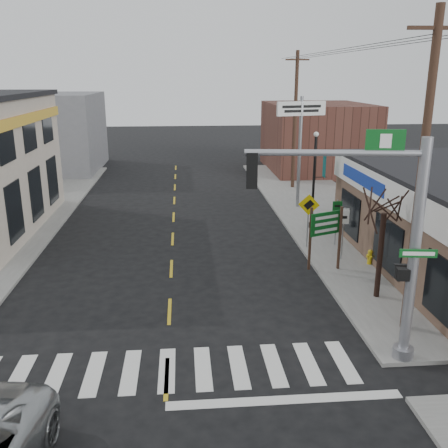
{
  "coord_description": "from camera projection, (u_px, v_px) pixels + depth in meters",
  "views": [
    {
      "loc": [
        0.55,
        -11.79,
        7.85
      ],
      "look_at": [
        1.99,
        5.04,
        2.8
      ],
      "focal_mm": 40.0,
      "sensor_mm": 36.0,
      "label": 1
    }
  ],
  "objects": [
    {
      "name": "utility_pole_far",
      "position": [
        295.0,
        119.0,
        34.51
      ],
      "size": [
        1.62,
        0.24,
        9.32
      ],
      "rotation": [
        0.0,
        0.0,
        0.01
      ],
      "color": "#46331F",
      "rests_on": "sidewalk_right"
    },
    {
      "name": "center_line",
      "position": [
        171.0,
        268.0,
        21.09
      ],
      "size": [
        0.12,
        56.0,
        0.01
      ],
      "primitive_type": "cube",
      "color": "gold",
      "rests_on": "ground"
    },
    {
      "name": "bldg_distant_left",
      "position": [
        44.0,
        132.0,
        42.19
      ],
      "size": [
        9.0,
        10.0,
        6.4
      ],
      "primitive_type": "cube",
      "color": "slate",
      "rests_on": "ground"
    },
    {
      "name": "crosswalk",
      "position": [
        167.0,
        370.0,
        13.84
      ],
      "size": [
        11.0,
        2.2,
        0.01
      ],
      "primitive_type": "cube",
      "color": "silver",
      "rests_on": "ground"
    },
    {
      "name": "ground",
      "position": [
        167.0,
        378.0,
        13.46
      ],
      "size": [
        140.0,
        140.0,
        0.0
      ],
      "primitive_type": "plane",
      "color": "black",
      "rests_on": "ground"
    },
    {
      "name": "shrub_back",
      "position": [
        412.0,
        265.0,
        20.1
      ],
      "size": [
        1.03,
        1.03,
        0.77
      ],
      "primitive_type": "ellipsoid",
      "color": "black",
      "rests_on": "sidewalk_right"
    },
    {
      "name": "dance_center_sign",
      "position": [
        301.0,
        124.0,
        29.18
      ],
      "size": [
        3.09,
        0.19,
        6.56
      ],
      "rotation": [
        0.0,
        0.0,
        0.26
      ],
      "color": "gray",
      "rests_on": "sidewalk_right"
    },
    {
      "name": "ped_crossing_sign",
      "position": [
        309.0,
        211.0,
        22.88
      ],
      "size": [
        0.98,
        0.07,
        2.53
      ],
      "rotation": [
        0.0,
        0.0,
        -0.32
      ],
      "color": "gray",
      "rests_on": "sidewalk_right"
    },
    {
      "name": "guide_sign",
      "position": [
        326.0,
        229.0,
        20.18
      ],
      "size": [
        1.52,
        0.13,
        2.66
      ],
      "rotation": [
        0.0,
        0.0,
        0.4
      ],
      "color": "#402A1E",
      "rests_on": "sidewalk_right"
    },
    {
      "name": "utility_pole_near",
      "position": [
        421.0,
        176.0,
        14.53
      ],
      "size": [
        1.66,
        0.25,
        9.56
      ],
      "rotation": [
        0.0,
        0.0,
        -0.05
      ],
      "color": "#433522",
      "rests_on": "sidewalk_right"
    },
    {
      "name": "bare_tree",
      "position": [
        386.0,
        198.0,
        17.11
      ],
      "size": [
        2.35,
        2.35,
        4.69
      ],
      "rotation": [
        0.0,
        0.0,
        0.03
      ],
      "color": "black",
      "rests_on": "sidewalk_right"
    },
    {
      "name": "traffic_signal_pole",
      "position": [
        389.0,
        230.0,
        13.08
      ],
      "size": [
        5.07,
        0.39,
        6.42
      ],
      "rotation": [
        0.0,
        0.0,
        -0.13
      ],
      "color": "#919299",
      "rests_on": "sidewalk_right"
    },
    {
      "name": "bldg_distant_right",
      "position": [
        317.0,
        137.0,
        42.27
      ],
      "size": [
        8.0,
        10.0,
        5.6
      ],
      "primitive_type": "cube",
      "color": "#512D25",
      "rests_on": "ground"
    },
    {
      "name": "sidewalk_right",
      "position": [
        342.0,
        227.0,
        26.58
      ],
      "size": [
        6.0,
        38.0,
        0.13
      ],
      "primitive_type": "cube",
      "color": "slate",
      "rests_on": "ground"
    },
    {
      "name": "fire_hydrant",
      "position": [
        370.0,
        256.0,
        21.15
      ],
      "size": [
        0.2,
        0.2,
        0.64
      ],
      "rotation": [
        0.0,
        0.0,
        0.4
      ],
      "color": "gold",
      "rests_on": "sidewalk_right"
    },
    {
      "name": "lamp_post",
      "position": [
        315.0,
        173.0,
        25.51
      ],
      "size": [
        0.65,
        0.51,
        5.01
      ],
      "rotation": [
        0.0,
        0.0,
        0.07
      ],
      "color": "black",
      "rests_on": "sidewalk_right"
    }
  ]
}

